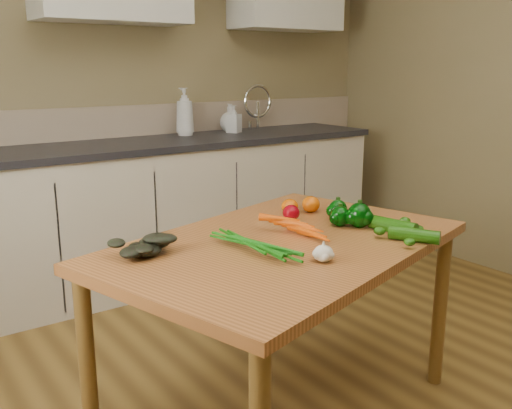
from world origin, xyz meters
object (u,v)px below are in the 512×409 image
Objects in this scene: tomato_c at (311,204)px; zucchini_a at (393,226)px; soap_bottle_b at (234,119)px; zucchini_b at (414,235)px; soap_bottle_a at (185,112)px; leafy_greens at (139,241)px; pepper_b at (338,210)px; table at (284,261)px; pepper_a at (340,216)px; soap_bottle_c at (230,118)px; tomato_b at (290,206)px; pepper_c at (359,215)px; carrot_bunch at (283,231)px; tomato_a at (291,213)px; garlic_bulb at (323,253)px.

tomato_c is 0.41× the size of zucchini_a.
zucchini_b is (-0.54, -2.03, -0.24)m from soap_bottle_b.
soap_bottle_a is 1.61× the size of leafy_greens.
pepper_b is (0.87, -0.05, -0.01)m from leafy_greens.
zucchini_b is (0.38, -0.29, 0.11)m from table.
soap_bottle_c is at bearing 70.59° from pepper_a.
table is 19.54× the size of tomato_c.
tomato_b is 0.37× the size of zucchini_a.
tomato_b is at bearing 32.43° from table.
table is at bearing 158.31° from zucchini_a.
pepper_c reaches higher than pepper_a.
pepper_c is 0.29m from tomato_c.
carrot_bunch is 0.48m from zucchini_b.
soap_bottle_a is at bearing -37.29° from soap_bottle_b.
soap_bottle_b is 2.11m from zucchini_b.
pepper_c is 0.51× the size of zucchini_a.
leafy_greens is at bearing 147.41° from carrot_bunch.
table is 19.14× the size of pepper_b.
carrot_bunch is (-0.94, -1.80, -0.24)m from soap_bottle_c.
pepper_c is at bearing 79.59° from soap_bottle_a.
soap_bottle_b reaches higher than tomato_a.
pepper_b is (0.07, 0.08, 0.00)m from pepper_a.
zucchini_a is 1.06× the size of zucchini_b.
soap_bottle_b reaches higher than pepper_b.
tomato_c is at bearing 78.60° from pepper_a.
tomato_a is (-0.16, 0.24, -0.02)m from pepper_c.
soap_bottle_b is at bearing 64.42° from garlic_bulb.
pepper_b is 0.41× the size of zucchini_a.
pepper_a is at bearing -59.05° from tomato_a.
carrot_bunch is at bearing 95.46° from table.
tomato_c is at bearing 70.81° from soap_bottle_c.
zucchini_a reaches higher than zucchini_b.
soap_bottle_b is 2.38× the size of tomato_c.
leafy_greens reaches higher than tomato_b.
tomato_b is 0.48m from zucchini_a.
pepper_c is 1.37× the size of tomato_a.
soap_bottle_a is at bearing 82.10° from tomato_c.
garlic_bulb reaches higher than zucchini_b.
soap_bottle_c is at bearing 66.04° from tomato_b.
pepper_c reaches higher than table.
soap_bottle_a is 1.98m from zucchini_a.
table is 8.07× the size of soap_bottle_c.
tomato_a is (-0.72, -1.54, -0.24)m from soap_bottle_b.
soap_bottle_c is 1.68m from tomato_b.
leafy_greens is 1.06× the size of zucchini_b.
leafy_greens is 0.96m from zucchini_a.
pepper_a is 0.27m from tomato_b.
tomato_c is (-0.00, 0.29, -0.01)m from pepper_c.
carrot_bunch is 3.16× the size of pepper_a.
table is 21.18× the size of tomato_b.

